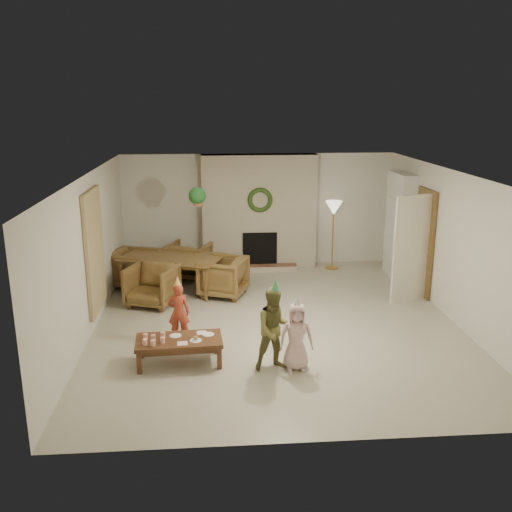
{
  "coord_description": "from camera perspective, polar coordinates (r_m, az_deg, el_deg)",
  "views": [
    {
      "loc": [
        -1.03,
        -8.83,
        3.63
      ],
      "look_at": [
        -0.3,
        0.4,
        1.05
      ],
      "focal_mm": 39.46,
      "sensor_mm": 36.0,
      "label": 1
    }
  ],
  "objects": [
    {
      "name": "child_pink",
      "position": [
        7.84,
        4.11,
        -8.15
      ],
      "size": [
        0.47,
        0.31,
        0.96
      ],
      "primitive_type": "imported",
      "rotation": [
        0.0,
        0.0,
        -0.01
      ],
      "color": "beige",
      "rests_on": "floor"
    },
    {
      "name": "fireplace_mass",
      "position": [
        12.41,
        0.32,
        4.51
      ],
      "size": [
        2.5,
        0.4,
        2.5
      ],
      "primitive_type": "cube",
      "color": "#551D16",
      "rests_on": "floor"
    },
    {
      "name": "coffee_table_apron",
      "position": [
        8.13,
        -7.79,
        -8.92
      ],
      "size": [
        1.15,
        0.58,
        0.07
      ],
      "primitive_type": "cube",
      "rotation": [
        0.0,
        0.0,
        0.06
      ],
      "color": "#54321C",
      "rests_on": "floor"
    },
    {
      "name": "fireplace_hearth",
      "position": [
        12.36,
        0.45,
        -1.23
      ],
      "size": [
        1.6,
        0.3,
        0.12
      ],
      "primitive_type": "cube",
      "color": "#5D2E19",
      "rests_on": "floor"
    },
    {
      "name": "fireplace_firebox",
      "position": [
        12.41,
        0.38,
        0.72
      ],
      "size": [
        0.75,
        0.12,
        0.75
      ],
      "primitive_type": "cube",
      "color": "black",
      "rests_on": "floor"
    },
    {
      "name": "dining_table",
      "position": [
        11.14,
        -8.53,
        -1.79
      ],
      "size": [
        2.2,
        1.7,
        0.68
      ],
      "primitive_type": "imported",
      "rotation": [
        0.0,
        0.0,
        -0.36
      ],
      "color": "brown",
      "rests_on": "floor"
    },
    {
      "name": "dining_chair_left",
      "position": [
        11.5,
        -12.4,
        -1.24
      ],
      "size": [
        1.06,
        1.05,
        0.75
      ],
      "primitive_type": "imported",
      "rotation": [
        0.0,
        0.0,
        1.21
      ],
      "color": "brown",
      "rests_on": "floor"
    },
    {
      "name": "plate_a",
      "position": [
        8.2,
        -8.15,
        -8.0
      ],
      "size": [
        0.18,
        0.18,
        0.01
      ],
      "primitive_type": "cylinder",
      "rotation": [
        0.0,
        0.0,
        0.06
      ],
      "color": "white",
      "rests_on": "coffee_table_top"
    },
    {
      "name": "cup_d",
      "position": [
        8.09,
        -10.36,
        -8.13
      ],
      "size": [
        0.07,
        0.07,
        0.08
      ],
      "primitive_type": "cylinder",
      "rotation": [
        0.0,
        0.0,
        0.06
      ],
      "color": "white",
      "rests_on": "coffee_table_top"
    },
    {
      "name": "curtain_panel",
      "position": [
        9.54,
        -16.04,
        0.5
      ],
      "size": [
        0.06,
        1.2,
        2.0
      ],
      "primitive_type": "cube",
      "color": "#C3B98A",
      "rests_on": "wall_left"
    },
    {
      "name": "wall_left",
      "position": [
        9.36,
        -16.51,
        0.17
      ],
      "size": [
        0.0,
        7.0,
        7.0
      ],
      "primitive_type": "plane",
      "rotation": [
        1.57,
        0.0,
        1.57
      ],
      "color": "silver",
      "rests_on": "floor"
    },
    {
      "name": "party_hat_pink",
      "position": [
        7.65,
        4.18,
        -4.58
      ],
      "size": [
        0.15,
        0.15,
        0.17
      ],
      "primitive_type": "cone",
      "rotation": [
        0.0,
        0.0,
        -0.19
      ],
      "color": "silver",
      "rests_on": "child_pink"
    },
    {
      "name": "hanging_plant_foliage",
      "position": [
        10.48,
        -5.97,
        6.09
      ],
      "size": [
        0.32,
        0.32,
        0.32
      ],
      "primitive_type": "sphere",
      "color": "#17471D",
      "rests_on": "hanging_plant_pot"
    },
    {
      "name": "bookshelf_shelf_a",
      "position": [
        12.2,
        14.04,
        -0.01
      ],
      "size": [
        0.3,
        0.92,
        0.03
      ],
      "primitive_type": "cube",
      "color": "white",
      "rests_on": "bookshelf_carcass"
    },
    {
      "name": "books_row_mid",
      "position": [
        12.11,
        14.04,
        2.51
      ],
      "size": [
        0.2,
        0.44,
        0.24
      ],
      "primitive_type": "cube",
      "color": "navy",
      "rests_on": "bookshelf_shelf_b"
    },
    {
      "name": "bookshelf_shelf_b",
      "position": [
        12.1,
        14.16,
        1.81
      ],
      "size": [
        0.3,
        0.92,
        0.03
      ],
      "primitive_type": "cube",
      "color": "white",
      "rests_on": "bookshelf_carcass"
    },
    {
      "name": "hanging_plant_cord",
      "position": [
        10.44,
        -6.01,
        7.33
      ],
      "size": [
        0.01,
        0.01,
        0.7
      ],
      "primitive_type": "cylinder",
      "color": "tan",
      "rests_on": "ceiling"
    },
    {
      "name": "wall_front",
      "position": [
        5.93,
        5.95,
        -8.19
      ],
      "size": [
        7.0,
        0.0,
        7.0
      ],
      "primitive_type": "plane",
      "rotation": [
        -1.57,
        0.0,
        0.0
      ],
      "color": "silver",
      "rests_on": "floor"
    },
    {
      "name": "dining_chair_right",
      "position": [
        10.74,
        -3.36,
        -2.1
      ],
      "size": [
        1.06,
        1.05,
        0.75
      ],
      "primitive_type": "imported",
      "rotation": [
        0.0,
        0.0,
        -1.93
      ],
      "color": "brown",
      "rests_on": "floor"
    },
    {
      "name": "dining_chair_far",
      "position": [
        11.87,
        -6.83,
        -0.45
      ],
      "size": [
        1.05,
        1.06,
        0.75
      ],
      "primitive_type": "imported",
      "rotation": [
        0.0,
        0.0,
        2.78
      ],
      "color": "brown",
      "rests_on": "floor"
    },
    {
      "name": "food_scoop",
      "position": [
        7.99,
        -6.14,
        -8.27
      ],
      "size": [
        0.07,
        0.07,
        0.07
      ],
      "primitive_type": "sphere",
      "rotation": [
        0.0,
        0.0,
        0.06
      ],
      "color": "tan",
      "rests_on": "plate_b"
    },
    {
      "name": "wall_back",
      "position": [
        12.6,
        0.24,
        4.68
      ],
      "size": [
        7.0,
        0.0,
        7.0
      ],
      "primitive_type": "plane",
      "rotation": [
        1.57,
        0.0,
        0.0
      ],
      "color": "silver",
      "rests_on": "floor"
    },
    {
      "name": "plate_c",
      "position": [
        8.18,
        -4.86,
        -7.92
      ],
      "size": [
        0.18,
        0.18,
        0.01
      ],
      "primitive_type": "cylinder",
      "rotation": [
        0.0,
        0.0,
        0.06
      ],
      "color": "white",
      "rests_on": "coffee_table_top"
    },
    {
      "name": "cup_a",
      "position": [
        7.97,
        -11.21,
        -8.56
      ],
      "size": [
        0.07,
        0.07,
        0.08
      ],
      "primitive_type": "cylinder",
      "rotation": [
        0.0,
        0.0,
        0.06
      ],
      "color": "white",
      "rests_on": "coffee_table_top"
    },
    {
      "name": "party_hat_red",
      "position": [
        8.64,
        -7.97,
        -2.58
      ],
      "size": [
        0.17,
        0.17,
        0.17
      ],
      "primitive_type": "cone",
      "rotation": [
        0.0,
        0.0,
        -0.4
      ],
      "color": "#E2E94D",
      "rests_on": "child_red"
    },
    {
      "name": "fireplace_wreath",
      "position": [
        12.13,
        0.41,
        5.69
      ],
      "size": [
        0.54,
        0.1,
        0.54
      ],
      "primitive_type": "torus",
      "rotation": [
        1.57,
        0.0,
        0.0
      ],
      "color": "#254319",
      "rests_on": "fireplace_mass"
    },
    {
      "name": "books_row_lower",
      "position": [
        12.02,
        14.21,
        0.44
      ],
      "size": [
        0.2,
        0.4,
        0.24
      ],
      "primitive_type": "cube",
      "color": "#B3212C",
      "rests_on": "bookshelf_shelf_a"
    },
    {
      "name": "ceiling",
      "position": [
        8.96,
        2.14,
        8.31
      ],
      "size": [
        7.0,
        7.0,
        0.0
      ],
      "primitive_type": "plane",
      "rotation": [
        3.14,
        0.0,
        0.0
      ],
      "color": "white",
      "rests_on": "wall_back"
    },
    {
      "name": "coffee_leg_br",
      "position": [
        8.42,
        -3.99,
        -8.83
      ],
      "size": [
        0.07,
        0.07,
        0.32
      ],
      "primitive_type": "cube",
      "rotation": [
        0.0,
        0.0,
        0.06
      ],
      "color": "#54321C",
      "rests_on": "floor"
    },
    {
      "name": "plate_b",
      "position": [
        8.01,
        -6.13,
        -8.5
      ],
      "size": [
        0.18,
        0.18,
        0.01
      ],
      "primitive_type": "cylinder",
      "rotation": [
        0.0,
        0.0,
        0.06
      ],
      "color": "white",
      "rests_on": "coffee_table_top"
    },
    {
      "name": "dining_chair_near",
      "position": [
        10.4,
        -10.49,
        -2.93
      ],
      "size": [
        1.05,
        1.06,
        0.75
      ],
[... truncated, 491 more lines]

